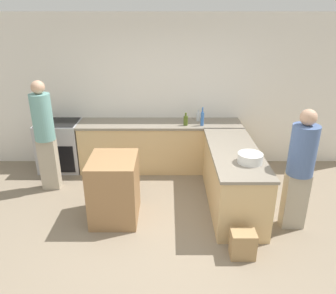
# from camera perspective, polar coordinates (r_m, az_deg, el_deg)

# --- Properties ---
(ground_plane) EXTENTS (14.00, 14.00, 0.00)m
(ground_plane) POSITION_cam_1_polar(r_m,az_deg,el_deg) (4.32, -2.03, -15.97)
(ground_plane) COLOR gray
(wall_back) EXTENTS (8.00, 0.06, 2.70)m
(wall_back) POSITION_cam_1_polar(r_m,az_deg,el_deg) (5.98, -1.47, 9.50)
(wall_back) COLOR white
(wall_back) RESTS_ON ground_plane
(counter_back) EXTENTS (2.86, 0.63, 0.88)m
(counter_back) POSITION_cam_1_polar(r_m,az_deg,el_deg) (5.93, -1.45, 0.20)
(counter_back) COLOR #D6B27A
(counter_back) RESTS_ON ground_plane
(counter_peninsula) EXTENTS (0.69, 1.90, 0.88)m
(counter_peninsula) POSITION_cam_1_polar(r_m,az_deg,el_deg) (4.90, 11.09, -5.25)
(counter_peninsula) COLOR #D6B27A
(counter_peninsula) RESTS_ON ground_plane
(range_oven) EXTENTS (0.74, 0.61, 0.90)m
(range_oven) POSITION_cam_1_polar(r_m,az_deg,el_deg) (6.24, -18.28, 0.20)
(range_oven) COLOR #ADADB2
(range_oven) RESTS_ON ground_plane
(island_table) EXTENTS (0.63, 0.73, 0.90)m
(island_table) POSITION_cam_1_polar(r_m,az_deg,el_deg) (4.57, -9.39, -7.18)
(island_table) COLOR #997047
(island_table) RESTS_ON ground_plane
(mixing_bowl) EXTENTS (0.32, 0.32, 0.12)m
(mixing_bowl) POSITION_cam_1_polar(r_m,az_deg,el_deg) (4.34, 14.04, -1.86)
(mixing_bowl) COLOR white
(mixing_bowl) RESTS_ON counter_peninsula
(water_bottle_blue) EXTENTS (0.06, 0.06, 0.32)m
(water_bottle_blue) POSITION_cam_1_polar(r_m,az_deg,el_deg) (5.63, 5.91, 5.00)
(water_bottle_blue) COLOR #386BB7
(water_bottle_blue) RESTS_ON counter_back
(olive_oil_bottle) EXTENTS (0.08, 0.08, 0.22)m
(olive_oil_bottle) POSITION_cam_1_polar(r_m,az_deg,el_deg) (5.63, 3.02, 4.67)
(olive_oil_bottle) COLOR #475B1E
(olive_oil_bottle) RESTS_ON counter_back
(vinegar_bottle_clear) EXTENTS (0.07, 0.07, 0.20)m
(vinegar_bottle_clear) POSITION_cam_1_polar(r_m,az_deg,el_deg) (5.89, 5.20, 5.35)
(vinegar_bottle_clear) COLOR silver
(vinegar_bottle_clear) RESTS_ON counter_back
(person_by_range) EXTENTS (0.31, 0.31, 1.77)m
(person_by_range) POSITION_cam_1_polar(r_m,az_deg,el_deg) (5.40, -20.78, 2.44)
(person_by_range) COLOR #ADA38E
(person_by_range) RESTS_ON ground_plane
(person_at_peninsula) EXTENTS (0.33, 0.33, 1.63)m
(person_at_peninsula) POSITION_cam_1_polar(r_m,az_deg,el_deg) (4.45, 21.95, -3.16)
(person_at_peninsula) COLOR #ADA38E
(person_at_peninsula) RESTS_ON ground_plane
(paper_bag) EXTENTS (0.29, 0.20, 0.34)m
(paper_bag) POSITION_cam_1_polar(r_m,az_deg,el_deg) (4.08, 12.83, -16.22)
(paper_bag) COLOR #A88456
(paper_bag) RESTS_ON ground_plane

